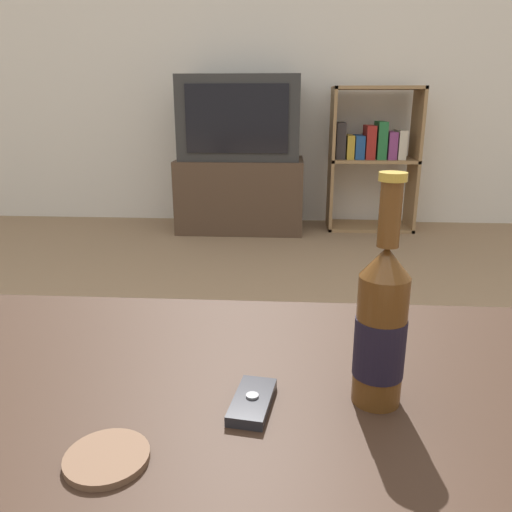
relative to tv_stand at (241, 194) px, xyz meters
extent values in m
cube|color=silver|center=(0.21, 0.30, 1.07)|extent=(8.00, 0.05, 2.60)
cube|color=#332116|center=(0.21, -2.73, 0.19)|extent=(1.37, 0.76, 0.04)
cube|color=#4C3828|center=(0.00, 0.00, 0.00)|extent=(0.81, 0.45, 0.46)
cube|color=#2D2D2D|center=(0.00, 0.00, 0.49)|extent=(0.75, 0.39, 0.51)
cube|color=black|center=(0.00, -0.20, 0.49)|extent=(0.61, 0.01, 0.40)
cube|color=#99754C|center=(0.59, 0.08, 0.22)|extent=(0.02, 0.30, 0.91)
cube|color=#99754C|center=(1.13, 0.08, 0.22)|extent=(0.02, 0.30, 0.91)
cube|color=#99754C|center=(0.86, 0.08, -0.22)|extent=(0.56, 0.30, 0.02)
cube|color=#99754C|center=(0.86, 0.08, 0.22)|extent=(0.56, 0.30, 0.02)
cube|color=#99754C|center=(0.86, 0.08, 0.67)|extent=(0.56, 0.30, 0.02)
cube|color=#2D2828|center=(0.64, 0.08, 0.35)|extent=(0.06, 0.21, 0.23)
cube|color=#B7932D|center=(0.70, 0.08, 0.31)|extent=(0.05, 0.21, 0.15)
cube|color=navy|center=(0.76, 0.08, 0.31)|extent=(0.06, 0.21, 0.15)
cube|color=maroon|center=(0.83, 0.08, 0.34)|extent=(0.06, 0.21, 0.21)
cube|color=#236B38|center=(0.90, 0.08, 0.35)|extent=(0.06, 0.21, 0.23)
cube|color=#7F3875|center=(0.96, 0.08, 0.32)|extent=(0.05, 0.21, 0.17)
cube|color=beige|center=(1.02, 0.08, 0.32)|extent=(0.05, 0.21, 0.18)
cylinder|color=#563314|center=(0.43, -2.67, 0.30)|extent=(0.06, 0.06, 0.17)
cylinder|color=black|center=(0.43, -2.67, 0.29)|extent=(0.06, 0.06, 0.08)
cone|color=#563314|center=(0.43, -2.67, 0.40)|extent=(0.06, 0.06, 0.04)
cylinder|color=#563314|center=(0.43, -2.67, 0.46)|extent=(0.03, 0.03, 0.08)
cylinder|color=#B79333|center=(0.43, -2.67, 0.50)|extent=(0.03, 0.03, 0.01)
cube|color=#232328|center=(0.28, -2.70, 0.22)|extent=(0.06, 0.10, 0.01)
cylinder|color=slate|center=(0.28, -2.70, 0.23)|extent=(0.02, 0.02, 0.00)
cylinder|color=brown|center=(0.13, -2.81, 0.22)|extent=(0.09, 0.09, 0.01)
camera|label=1|loc=(0.32, -3.25, 0.58)|focal=35.00mm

